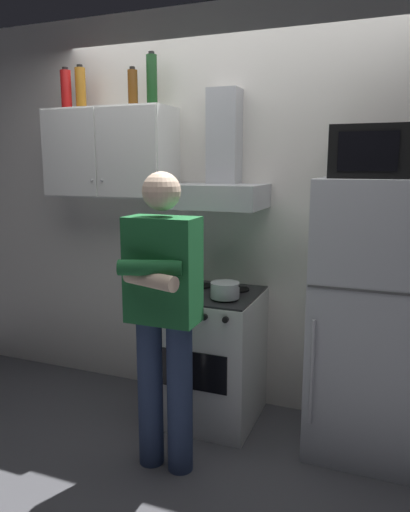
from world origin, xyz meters
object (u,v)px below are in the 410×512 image
Objects in this scene: upper_cabinet at (111,153)px; refrigerator at (366,319)px; stove_oven at (212,356)px; range_hood at (219,177)px; microwave at (377,152)px; cooking_pot at (225,290)px; bottle_wine_green at (152,81)px; bottle_soda_red at (66,90)px; person_standing at (163,312)px; bottle_liquor_amber at (81,88)px; bottle_beer_brown at (133,88)px.

refrigerator is (1.75, -0.12, -0.95)m from upper_cabinet.
range_hood is (0.00, 0.13, 1.16)m from stove_oven.
microwave is (-0.00, 0.02, 0.94)m from refrigerator.
upper_cabinet is 1.27m from cooking_pot.
bottle_soda_red is at bearing -174.12° from bottle_wine_green.
person_standing is 5.91× the size of cooking_pot.
cooking_pot is at bearing -9.79° from bottle_soda_red.
refrigerator is (0.95, 0.00, 0.37)m from stove_oven.
range_hood is 2.66× the size of bottle_soda_red.
range_hood is 0.79m from bottle_wine_green.
bottle_wine_green is (-1.44, 0.14, 0.48)m from microwave.
stove_oven is 1.82× the size of microwave.
bottle_soda_red reaches higher than refrigerator.
upper_cabinet is at bearing -173.25° from bottle_wine_green.
bottle_soda_red is at bearing 146.77° from person_standing.
microwave is at bearing -6.46° from range_hood.
person_standing is 1.59m from bottle_wine_green.
bottle_wine_green is at bearing 175.81° from range_hood.
range_hood is 2.52× the size of bottle_liquor_amber.
microwave is 1.70× the size of bottle_soda_red.
refrigerator is at bearing -4.17° from bottle_beer_brown.
bottle_liquor_amber is at bearing 172.61° from stove_oven.
range_hood is 0.97m from microwave.
range_hood is 2.16× the size of bottle_wine_green.
bottle_beer_brown is 0.73× the size of bottle_wine_green.
bottle_liquor_amber is at bearing 21.11° from bottle_soda_red.
bottle_soda_red is (-1.12, -0.03, 0.59)m from range_hood.
bottle_soda_red is (-0.63, -0.07, -0.03)m from bottle_wine_green.
range_hood is at bearing 1.52° from bottle_soda_red.
upper_cabinet is 1.55m from stove_oven.
refrigerator is at bearing 31.23° from person_standing.
person_standing reaches higher than cooking_pot.
upper_cabinet is 3.25× the size of cooking_pot.
bottle_soda_red is at bearing 177.85° from microwave.
range_hood is 2.70× the size of cooking_pot.
cooking_pot is at bearing -17.61° from bottle_beer_brown.
refrigerator is 2.02m from bottle_wine_green.
bottle_beer_brown is 0.85× the size of bottle_liquor_amber.
refrigerator is at bearing -7.55° from range_hood.
bottle_wine_green is (-0.49, 0.04, 0.62)m from range_hood.
range_hood is 0.83m from bottle_beer_brown.
range_hood is at bearing 173.54° from microwave.
cooking_pot is (0.13, -0.25, -0.68)m from range_hood.
upper_cabinet is 0.50m from bottle_liquor_amber.
microwave reaches higher than cooking_pot.
cooking_pot is (-0.82, -0.12, 0.12)m from refrigerator.
person_standing is 6.50× the size of bottle_beer_brown.
bottle_soda_red is (-0.32, -0.03, 0.43)m from upper_cabinet.
person_standing is 1.56m from bottle_beer_brown.
microwave is at bearing -3.48° from upper_cabinet.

